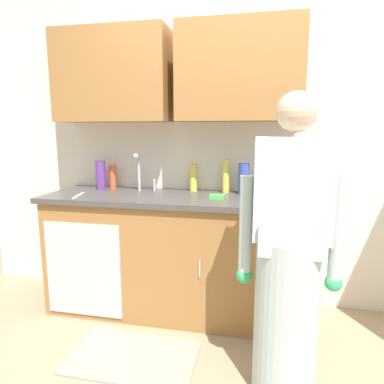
% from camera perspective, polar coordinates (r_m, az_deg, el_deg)
% --- Properties ---
extents(ground_plane, '(9.00, 9.00, 0.00)m').
position_cam_1_polar(ground_plane, '(2.30, 6.52, -28.36)').
color(ground_plane, '#998466').
extents(kitchen_wall_with_uppers, '(4.80, 0.44, 2.70)m').
position_cam_1_polar(kitchen_wall_with_uppers, '(2.80, 6.26, 11.03)').
color(kitchen_wall_with_uppers, silver).
rests_on(kitchen_wall_with_uppers, ground).
extents(counter_cabinet, '(1.90, 0.62, 0.90)m').
position_cam_1_polar(counter_cabinet, '(2.77, -3.52, -10.59)').
color(counter_cabinet, '#9E6B38').
rests_on(counter_cabinet, ground).
extents(countertop, '(1.96, 0.66, 0.04)m').
position_cam_1_polar(countertop, '(2.64, -3.56, -0.99)').
color(countertop, '#474442').
rests_on(countertop, counter_cabinet).
extents(sink, '(0.50, 0.36, 0.35)m').
position_cam_1_polar(sink, '(2.73, -9.03, -0.61)').
color(sink, '#B7BABF').
rests_on(sink, counter_cabinet).
extents(person_at_sink, '(0.55, 0.34, 1.62)m').
position_cam_1_polar(person_at_sink, '(1.92, 15.75, -12.88)').
color(person_at_sink, white).
rests_on(person_at_sink, ground).
extents(floor_mat, '(0.80, 0.50, 0.01)m').
position_cam_1_polar(floor_mat, '(2.45, -9.71, -25.44)').
color(floor_mat, gray).
rests_on(floor_mat, ground).
extents(bottle_soap, '(0.08, 0.08, 0.24)m').
position_cam_1_polar(bottle_soap, '(2.69, 8.60, 2.17)').
color(bottle_soap, '#334CB2').
rests_on(bottle_soap, countertop).
extents(bottle_dish_liquid, '(0.06, 0.06, 0.20)m').
position_cam_1_polar(bottle_dish_liquid, '(3.01, -13.07, 2.46)').
color(bottle_dish_liquid, '#E05933').
rests_on(bottle_dish_liquid, countertop).
extents(bottle_water_short, '(0.06, 0.06, 0.26)m').
position_cam_1_polar(bottle_water_short, '(2.74, 5.66, 2.59)').
color(bottle_water_short, '#D8D14C').
rests_on(bottle_water_short, countertop).
extents(bottle_cleaner_spray, '(0.06, 0.06, 0.22)m').
position_cam_1_polar(bottle_cleaner_spray, '(2.81, 0.23, 2.35)').
color(bottle_cleaner_spray, '#D8D14C').
rests_on(bottle_cleaner_spray, countertop).
extents(bottle_water_tall, '(0.08, 0.08, 0.24)m').
position_cam_1_polar(bottle_water_tall, '(2.99, -14.96, 2.72)').
color(bottle_water_tall, '#66388C').
rests_on(bottle_water_tall, countertop).
extents(cup_by_sink, '(0.08, 0.08, 0.10)m').
position_cam_1_polar(cup_by_sink, '(2.59, 15.59, -0.03)').
color(cup_by_sink, '#33478C').
rests_on(cup_by_sink, countertop).
extents(knife_on_counter, '(0.08, 0.24, 0.01)m').
position_cam_1_polar(knife_on_counter, '(2.76, -18.34, -0.52)').
color(knife_on_counter, silver).
rests_on(knife_on_counter, countertop).
extents(sponge, '(0.11, 0.07, 0.03)m').
position_cam_1_polar(sponge, '(2.51, 4.21, -0.77)').
color(sponge, '#4CBF4C').
rests_on(sponge, countertop).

